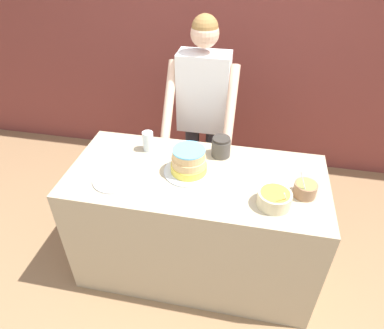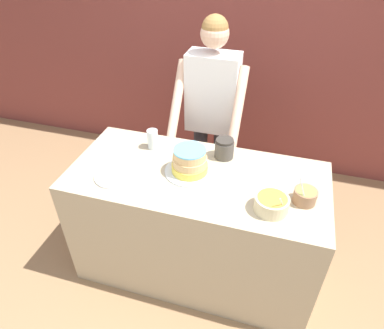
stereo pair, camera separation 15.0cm
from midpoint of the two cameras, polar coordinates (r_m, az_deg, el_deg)
ground_plane at (r=2.64m, az=-2.89°, el=-22.65°), size 14.00×14.00×0.00m
wall_back at (r=3.41m, az=4.71°, el=20.06°), size 10.00×0.05×2.60m
counter at (r=2.50m, az=-1.09°, el=-9.86°), size 1.67×0.77×0.90m
person_baker at (r=2.75m, az=0.28°, el=10.00°), size 0.54×0.47×1.71m
cake at (r=2.17m, az=-2.50°, el=0.35°), size 0.33×0.33×0.18m
frosting_bowl_olive at (r=2.10m, az=16.43°, el=-4.01°), size 0.13×0.13×0.19m
frosting_bowl_orange at (r=1.99m, az=11.47°, el=-5.61°), size 0.19×0.19×0.15m
drinking_glass at (r=2.42m, az=-9.10°, el=3.82°), size 0.08×0.08×0.14m
ceramic_plate at (r=2.22m, az=-14.68°, el=-2.47°), size 0.27×0.27×0.01m
stoneware_jar at (r=2.34m, az=3.02°, el=2.91°), size 0.13×0.13×0.14m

